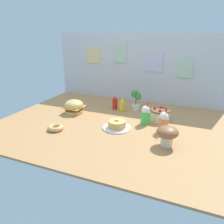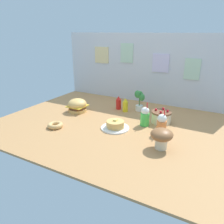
% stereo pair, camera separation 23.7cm
% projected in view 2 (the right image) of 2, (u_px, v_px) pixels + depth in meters
% --- Properties ---
extents(ground_plane, '(2.36, 1.86, 0.02)m').
position_uv_depth(ground_plane, '(109.00, 124.00, 2.38)').
color(ground_plane, '#B27F4C').
extents(back_wall, '(2.36, 0.04, 0.92)m').
position_uv_depth(back_wall, '(143.00, 68.00, 2.97)').
color(back_wall, silver).
rests_on(back_wall, ground_plane).
extents(burger, '(0.23, 0.23, 0.16)m').
position_uv_depth(burger, '(77.00, 105.00, 2.70)').
color(burger, '#DBA859').
rests_on(burger, ground_plane).
extents(pancake_stack, '(0.29, 0.29, 0.10)m').
position_uv_depth(pancake_stack, '(115.00, 125.00, 2.23)').
color(pancake_stack, white).
rests_on(pancake_stack, ground_plane).
extents(layer_cake, '(0.21, 0.21, 0.16)m').
position_uv_depth(layer_cake, '(161.00, 117.00, 2.37)').
color(layer_cake, beige).
rests_on(layer_cake, ground_plane).
extents(ketchup_bottle, '(0.06, 0.06, 0.17)m').
position_uv_depth(ketchup_bottle, '(119.00, 103.00, 2.78)').
color(ketchup_bottle, red).
rests_on(ketchup_bottle, ground_plane).
extents(mustard_bottle, '(0.06, 0.06, 0.17)m').
position_uv_depth(mustard_bottle, '(125.00, 105.00, 2.70)').
color(mustard_bottle, yellow).
rests_on(mustard_bottle, ground_plane).
extents(cream_soda_cup, '(0.09, 0.09, 0.26)m').
position_uv_depth(cream_soda_cup, '(145.00, 116.00, 2.29)').
color(cream_soda_cup, green).
rests_on(cream_soda_cup, ground_plane).
extents(orange_float_cup, '(0.09, 0.09, 0.26)m').
position_uv_depth(orange_float_cup, '(162.00, 124.00, 2.09)').
color(orange_float_cup, orange).
rests_on(orange_float_cup, ground_plane).
extents(donut_pink_glaze, '(0.16, 0.16, 0.05)m').
position_uv_depth(donut_pink_glaze, '(55.00, 125.00, 2.26)').
color(donut_pink_glaze, tan).
rests_on(donut_pink_glaze, ground_plane).
extents(potted_plant, '(0.13, 0.10, 0.26)m').
position_uv_depth(potted_plant, '(140.00, 100.00, 2.71)').
color(potted_plant, white).
rests_on(potted_plant, ground_plane).
extents(mushroom_stool, '(0.19, 0.19, 0.18)m').
position_uv_depth(mushroom_stool, '(162.00, 136.00, 1.83)').
color(mushroom_stool, beige).
rests_on(mushroom_stool, ground_plane).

